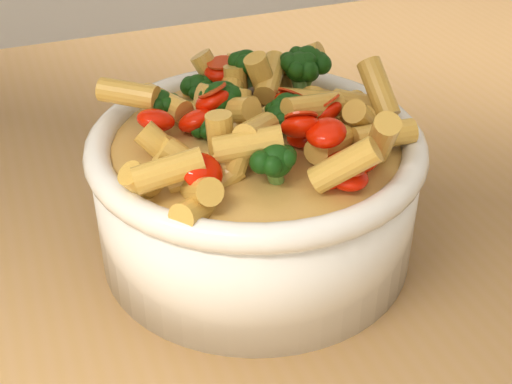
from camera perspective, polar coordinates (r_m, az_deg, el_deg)
name	(u,v)px	position (r m, az deg, el deg)	size (l,w,h in m)	color
table	(122,350)	(0.58, -10.66, -12.29)	(1.20, 0.80, 0.90)	#A17445
serving_bowl	(256,191)	(0.48, 0.00, 0.12)	(0.22, 0.22, 0.09)	white
pasta_salad	(256,113)	(0.45, 0.00, 6.34)	(0.17, 0.17, 0.04)	#FBC64F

